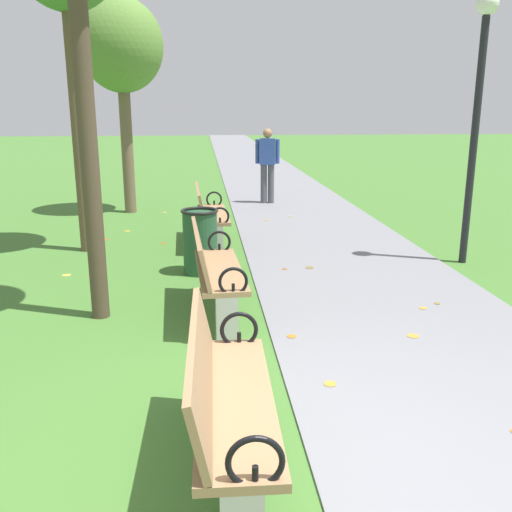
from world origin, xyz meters
name	(u,v)px	position (x,y,z in m)	size (l,w,h in m)	color
ground_plane	(313,475)	(0.00, 0.00, 0.00)	(80.00, 80.00, 0.00)	#42722D
paved_walkway	(255,165)	(1.34, 18.00, 0.01)	(2.68, 44.00, 0.02)	slate
park_bench_1	(226,398)	(-0.50, 0.08, 0.49)	(0.50, 1.61, 0.90)	#93704C
park_bench_2	(215,270)	(-0.50, 2.72, 0.49)	(0.55, 1.62, 0.90)	#93704C
park_bench_3	(210,214)	(-0.50, 5.81, 0.49)	(0.52, 1.61, 0.90)	#93704C
tree_3	(121,49)	(-2.08, 8.76, 3.17)	(1.60, 1.60, 4.11)	brown
pedestrian_walking	(267,162)	(0.83, 9.52, 0.93)	(0.53, 0.26, 1.62)	#4C4C56
trash_bin	(200,241)	(-0.65, 4.25, 0.42)	(0.48, 0.48, 0.84)	#234C2D
lamp_post	(479,90)	(2.98, 4.42, 2.31)	(0.28, 0.28, 3.48)	black
scattered_leaves	(224,294)	(-0.38, 3.34, 0.01)	(4.65, 10.61, 0.02)	gold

